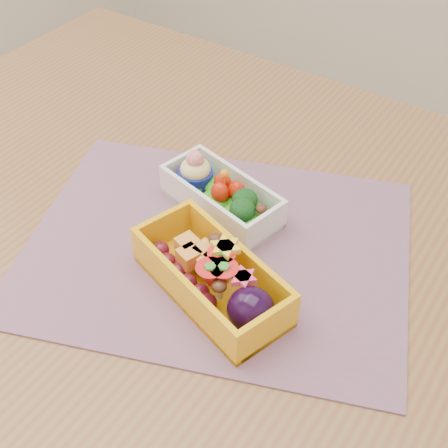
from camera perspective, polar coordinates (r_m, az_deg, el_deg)
The scene contains 4 objects.
table at distance 0.82m, azimuth 1.28°, elevation -5.72°, with size 1.20×0.80×0.75m.
placemat at distance 0.73m, azimuth -0.71°, elevation -2.23°, with size 0.45×0.35×0.00m, color #8C616F.
bento_white at distance 0.76m, azimuth -0.29°, elevation 2.74°, with size 0.17×0.11×0.07m.
bento_yellow at distance 0.66m, azimuth -1.00°, elevation -5.06°, with size 0.21×0.14×0.06m.
Camera 1 is at (0.28, -0.46, 1.27)m, focal length 48.25 mm.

